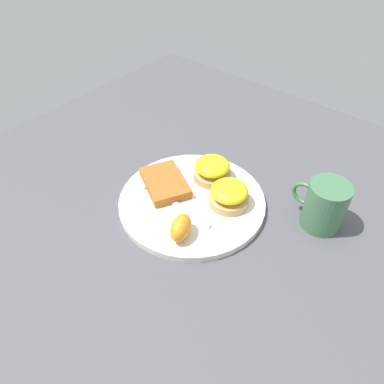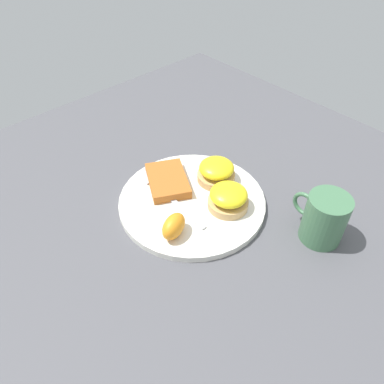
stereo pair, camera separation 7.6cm
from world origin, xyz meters
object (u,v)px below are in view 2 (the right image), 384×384
at_px(cup, 324,218).
at_px(fork, 165,194).
at_px(orange_wedge, 174,226).
at_px(sandwich_benedict_left, 228,198).
at_px(hashbrown_patty, 168,180).
at_px(sandwich_benedict_right, 216,171).

bearing_deg(cup, fork, 28.62).
bearing_deg(orange_wedge, sandwich_benedict_left, -97.88).
height_order(sandwich_benedict_left, orange_wedge, sandwich_benedict_left).
bearing_deg(hashbrown_patty, orange_wedge, 144.63).
distance_m(orange_wedge, fork, 0.11).
xyz_separation_m(sandwich_benedict_right, hashbrown_patty, (0.06, 0.09, -0.01)).
bearing_deg(fork, cup, -151.38).
xyz_separation_m(sandwich_benedict_right, cup, (-0.24, -0.04, 0.01)).
relative_size(sandwich_benedict_left, fork, 0.37).
height_order(hashbrown_patty, fork, hashbrown_patty).
bearing_deg(sandwich_benedict_left, cup, -154.24).
relative_size(sandwich_benedict_right, fork, 0.37).
distance_m(hashbrown_patty, orange_wedge, 0.14).
relative_size(hashbrown_patty, cup, 1.04).
bearing_deg(cup, sandwich_benedict_left, 25.76).
relative_size(hashbrown_patty, fork, 0.52).
height_order(sandwich_benedict_left, hashbrown_patty, sandwich_benedict_left).
distance_m(sandwich_benedict_left, cup, 0.18).
xyz_separation_m(orange_wedge, cup, (-0.18, -0.21, 0.01)).
height_order(sandwich_benedict_right, orange_wedge, sandwich_benedict_right).
relative_size(sandwich_benedict_left, sandwich_benedict_right, 1.00).
height_order(hashbrown_patty, orange_wedge, orange_wedge).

